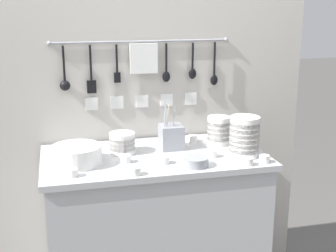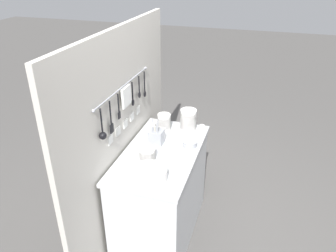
% 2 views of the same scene
% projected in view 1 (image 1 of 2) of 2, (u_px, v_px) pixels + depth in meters
% --- Properties ---
extents(counter, '(1.14, 0.61, 0.89)m').
position_uv_depth(counter, '(155.00, 233.00, 2.52)').
color(counter, '#B7BABC').
rests_on(counter, ground).
extents(back_wall, '(1.94, 0.09, 1.90)m').
position_uv_depth(back_wall, '(142.00, 127.00, 2.70)').
color(back_wall, '#BCB7AD').
rests_on(back_wall, ground).
extents(bowl_stack_back_corner, '(0.13, 0.13, 0.11)m').
position_uv_depth(bowl_stack_back_corner, '(122.00, 143.00, 2.41)').
color(bowl_stack_back_corner, white).
rests_on(bowl_stack_back_corner, counter).
extents(bowl_stack_short_front, '(0.15, 0.15, 0.20)m').
position_uv_depth(bowl_stack_short_front, '(244.00, 136.00, 2.36)').
color(bowl_stack_short_front, white).
rests_on(bowl_stack_short_front, counter).
extents(bowl_stack_wide_centre, '(0.12, 0.12, 0.16)m').
position_uv_depth(bowl_stack_wide_centre, '(219.00, 130.00, 2.56)').
color(bowl_stack_wide_centre, white).
rests_on(bowl_stack_wide_centre, counter).
extents(plate_stack, '(0.24, 0.24, 0.09)m').
position_uv_depth(plate_stack, '(77.00, 155.00, 2.25)').
color(plate_stack, white).
rests_on(plate_stack, counter).
extents(steel_mixing_bowl, '(0.12, 0.12, 0.04)m').
position_uv_depth(steel_mixing_bowl, '(196.00, 162.00, 2.23)').
color(steel_mixing_bowl, '#93969E').
rests_on(steel_mixing_bowl, counter).
extents(cutlery_caddy, '(0.12, 0.12, 0.26)m').
position_uv_depth(cutlery_caddy, '(171.00, 137.00, 2.48)').
color(cutlery_caddy, '#93969E').
rests_on(cutlery_caddy, counter).
extents(cup_front_right, '(0.05, 0.05, 0.04)m').
position_uv_depth(cup_front_right, '(164.00, 160.00, 2.26)').
color(cup_front_right, white).
rests_on(cup_front_right, counter).
extents(cup_back_right, '(0.05, 0.05, 0.04)m').
position_uv_depth(cup_back_right, '(72.00, 173.00, 2.10)').
color(cup_back_right, white).
rests_on(cup_back_right, counter).
extents(cup_by_caddy, '(0.05, 0.05, 0.04)m').
position_uv_depth(cup_by_caddy, '(126.00, 159.00, 2.28)').
color(cup_by_caddy, white).
rests_on(cup_by_caddy, counter).
extents(cup_back_left, '(0.05, 0.05, 0.04)m').
position_uv_depth(cup_back_left, '(193.00, 138.00, 2.61)').
color(cup_back_left, white).
rests_on(cup_back_left, counter).
extents(cup_mid_row, '(0.05, 0.05, 0.04)m').
position_uv_depth(cup_mid_row, '(248.00, 161.00, 2.24)').
color(cup_mid_row, white).
rests_on(cup_mid_row, counter).
extents(cup_centre, '(0.05, 0.05, 0.04)m').
position_uv_depth(cup_centre, '(212.00, 153.00, 2.36)').
color(cup_centre, white).
rests_on(cup_centre, counter).
extents(cup_beside_plates, '(0.05, 0.05, 0.04)m').
position_uv_depth(cup_beside_plates, '(264.00, 159.00, 2.28)').
color(cup_beside_plates, white).
rests_on(cup_beside_plates, counter).
extents(cup_front_left, '(0.05, 0.05, 0.04)m').
position_uv_depth(cup_front_left, '(135.00, 171.00, 2.12)').
color(cup_front_left, white).
rests_on(cup_front_left, counter).
extents(cup_edge_near, '(0.05, 0.05, 0.04)m').
position_uv_depth(cup_edge_near, '(213.00, 135.00, 2.68)').
color(cup_edge_near, white).
rests_on(cup_edge_near, counter).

